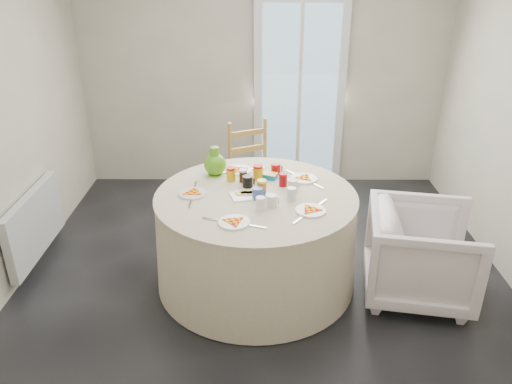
{
  "coord_description": "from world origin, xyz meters",
  "views": [
    {
      "loc": [
        -0.05,
        -3.48,
        2.42
      ],
      "look_at": [
        -0.07,
        -0.05,
        0.8
      ],
      "focal_mm": 35.0,
      "sensor_mm": 36.0,
      "label": 1
    }
  ],
  "objects_px": {
    "armchair": "(422,251)",
    "green_pitcher": "(215,165)",
    "table": "(256,240)",
    "wooden_chair": "(255,175)",
    "radiator": "(35,224)"
  },
  "relations": [
    {
      "from": "table",
      "to": "wooden_chair",
      "type": "xyz_separation_m",
      "value": [
        -0.01,
        1.1,
        0.09
      ]
    },
    {
      "from": "radiator",
      "to": "green_pitcher",
      "type": "relative_size",
      "value": 4.19
    },
    {
      "from": "wooden_chair",
      "to": "armchair",
      "type": "relative_size",
      "value": 1.22
    },
    {
      "from": "table",
      "to": "armchair",
      "type": "height_order",
      "value": "armchair"
    },
    {
      "from": "wooden_chair",
      "to": "green_pitcher",
      "type": "distance_m",
      "value": 0.88
    },
    {
      "from": "table",
      "to": "armchair",
      "type": "distance_m",
      "value": 1.28
    },
    {
      "from": "wooden_chair",
      "to": "armchair",
      "type": "height_order",
      "value": "wooden_chair"
    },
    {
      "from": "radiator",
      "to": "armchair",
      "type": "bearing_deg",
      "value": -7.9
    },
    {
      "from": "armchair",
      "to": "green_pitcher",
      "type": "bearing_deg",
      "value": 80.61
    },
    {
      "from": "wooden_chair",
      "to": "green_pitcher",
      "type": "bearing_deg",
      "value": -138.88
    },
    {
      "from": "armchair",
      "to": "green_pitcher",
      "type": "relative_size",
      "value": 3.38
    },
    {
      "from": "wooden_chair",
      "to": "table",
      "type": "bearing_deg",
      "value": -113.74
    },
    {
      "from": "radiator",
      "to": "armchair",
      "type": "relative_size",
      "value": 1.24
    },
    {
      "from": "table",
      "to": "wooden_chair",
      "type": "height_order",
      "value": "wooden_chair"
    },
    {
      "from": "radiator",
      "to": "green_pitcher",
      "type": "xyz_separation_m",
      "value": [
        1.53,
        0.13,
        0.49
      ]
    }
  ]
}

